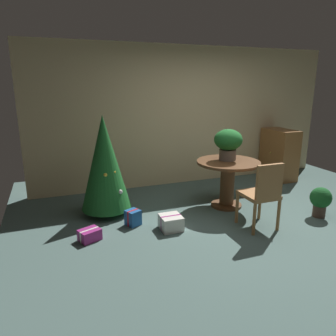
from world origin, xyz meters
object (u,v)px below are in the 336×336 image
at_px(wooden_chair_near, 262,192).
at_px(wooden_cabinet, 279,154).
at_px(gift_box_blue, 133,218).
at_px(potted_plant, 321,200).
at_px(round_dining_table, 228,176).
at_px(gift_box_cream, 171,223).
at_px(holiday_tree, 105,163).
at_px(gift_box_purple, 90,235).
at_px(flower_vase, 228,142).

bearing_deg(wooden_chair_near, wooden_cabinet, 45.97).
relative_size(gift_box_blue, wooden_cabinet, 0.23).
bearing_deg(potted_plant, wooden_chair_near, -178.19).
xyz_separation_m(round_dining_table, gift_box_cream, (-1.14, -0.47, -0.41)).
bearing_deg(wooden_cabinet, round_dining_table, -151.38).
bearing_deg(gift_box_cream, potted_plant, -9.67).
height_order(holiday_tree, gift_box_blue, holiday_tree).
distance_m(holiday_tree, gift_box_cream, 1.31).
distance_m(wooden_chair_near, gift_box_blue, 1.79).
height_order(round_dining_table, potted_plant, round_dining_table).
relative_size(wooden_chair_near, potted_plant, 2.08).
height_order(round_dining_table, wooden_cabinet, wooden_cabinet).
xyz_separation_m(gift_box_blue, potted_plant, (2.66, -0.69, 0.15)).
height_order(round_dining_table, gift_box_purple, round_dining_table).
bearing_deg(round_dining_table, gift_box_purple, -169.88).
bearing_deg(gift_box_cream, holiday_tree, 129.66).
relative_size(wooden_chair_near, holiday_tree, 0.63).
relative_size(round_dining_table, potted_plant, 2.19).
bearing_deg(wooden_chair_near, round_dining_table, 90.00).
relative_size(holiday_tree, potted_plant, 3.32).
relative_size(round_dining_table, wooden_chair_near, 1.05).
bearing_deg(flower_vase, gift_box_cream, -155.15).
bearing_deg(flower_vase, gift_box_purple, -168.24).
xyz_separation_m(wooden_chair_near, gift_box_purple, (-2.21, 0.48, -0.45)).
xyz_separation_m(round_dining_table, potted_plant, (1.07, -0.84, -0.24)).
relative_size(round_dining_table, holiday_tree, 0.66).
height_order(holiday_tree, gift_box_purple, holiday_tree).
height_order(round_dining_table, gift_box_cream, round_dining_table).
height_order(holiday_tree, wooden_cabinet, holiday_tree).
distance_m(wooden_chair_near, holiday_tree, 2.26).
distance_m(gift_box_purple, gift_box_cream, 1.07).
height_order(gift_box_purple, gift_box_cream, gift_box_cream).
bearing_deg(gift_box_purple, gift_box_blue, 21.07).
height_order(round_dining_table, holiday_tree, holiday_tree).
bearing_deg(round_dining_table, flower_vase, 72.51).
bearing_deg(round_dining_table, wooden_chair_near, -90.00).
bearing_deg(holiday_tree, round_dining_table, -11.87).
bearing_deg(round_dining_table, potted_plant, -38.21).
xyz_separation_m(flower_vase, gift_box_blue, (-1.60, -0.22, -0.93)).
bearing_deg(flower_vase, wooden_chair_near, -91.34).
height_order(flower_vase, wooden_cabinet, flower_vase).
xyz_separation_m(round_dining_table, holiday_tree, (-1.85, 0.39, 0.29)).
distance_m(flower_vase, wooden_chair_near, 1.08).
relative_size(wooden_chair_near, wooden_cabinet, 0.91).
height_order(flower_vase, holiday_tree, holiday_tree).
height_order(gift_box_blue, gift_box_cream, gift_box_blue).
bearing_deg(wooden_cabinet, gift_box_purple, -161.06).
xyz_separation_m(wooden_chair_near, potted_plant, (1.07, 0.03, -0.26)).
relative_size(wooden_chair_near, gift_box_cream, 3.18).
bearing_deg(gift_box_cream, flower_vase, 24.85).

